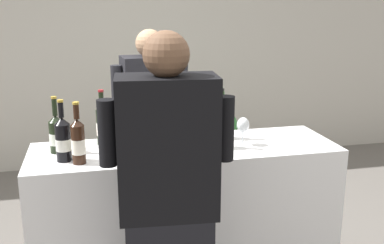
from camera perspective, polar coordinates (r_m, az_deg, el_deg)
wall_back at (r=5.14m, az=-7.09°, el=10.10°), size 8.00×0.10×2.80m
counter at (r=2.87m, az=-0.80°, el=-12.52°), size 1.81×0.57×0.98m
wine_bottle_0 at (r=2.51m, az=-15.99°, el=-2.11°), size 0.08×0.08×0.34m
wine_bottle_1 at (r=2.71m, az=-8.82°, el=-0.28°), size 0.07×0.07×0.35m
wine_bottle_2 at (r=2.58m, az=-0.79°, el=-1.30°), size 0.07×0.07×0.30m
wine_bottle_3 at (r=2.64m, az=2.80°, el=-0.88°), size 0.08×0.08×0.33m
wine_bottle_4 at (r=2.45m, az=-14.20°, el=-2.36°), size 0.07×0.07×0.33m
wine_bottle_5 at (r=2.75m, az=-11.26°, el=-0.33°), size 0.07×0.07×0.33m
wine_bottle_6 at (r=2.76m, az=-4.26°, el=-0.06°), size 0.08×0.08×0.32m
wine_bottle_7 at (r=2.82m, az=3.70°, el=0.14°), size 0.07×0.07×0.32m
wine_bottle_8 at (r=2.67m, az=-16.75°, el=-1.45°), size 0.08×0.08×0.33m
wine_bottle_9 at (r=2.72m, az=-1.39°, el=-0.46°), size 0.07×0.07×0.31m
wine_glass at (r=2.71m, az=6.48°, el=-0.48°), size 0.08×0.08×0.17m
person_server at (r=3.32m, az=-5.10°, el=-2.91°), size 0.55×0.28×1.64m
person_guest at (r=2.15m, az=-2.98°, el=-12.36°), size 0.60×0.28×1.70m
potted_shrub at (r=3.86m, az=1.77°, el=0.09°), size 0.50×0.57×1.25m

